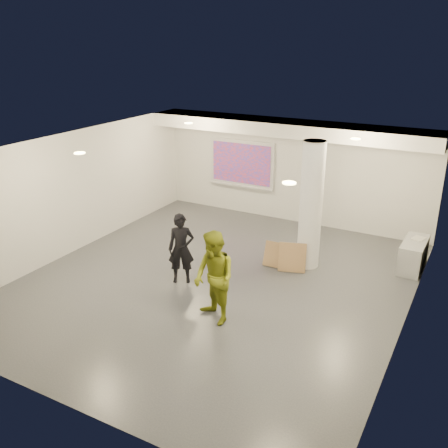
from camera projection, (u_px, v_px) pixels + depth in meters
The scene contains 19 objects.
floor at pixel (215, 282), 11.11m from camera, with size 8.00×9.00×0.01m, color #393C41.
ceiling at pixel (215, 149), 10.04m from camera, with size 8.00×9.00×0.01m, color silver.
wall_back at pixel (292, 171), 14.26m from camera, with size 8.00×0.01×3.00m, color silver.
wall_front at pixel (55, 318), 6.88m from camera, with size 8.00×0.01×3.00m, color silver.
wall_left at pixel (75, 192), 12.36m from camera, with size 0.01×9.00×3.00m, color silver.
wall_right at pixel (412, 256), 8.79m from camera, with size 0.01×9.00×3.00m, color silver.
soffit_band at pixel (287, 128), 13.34m from camera, with size 8.00×1.10×0.36m, color white.
downlight_nw at pixel (189, 123), 13.08m from camera, with size 0.22×0.22×0.02m, color #FFEA8C.
downlight_ne at pixel (355, 139), 11.11m from camera, with size 0.22×0.22×0.02m, color #FFEA8C.
downlight_sw at pixel (80, 153), 9.79m from camera, with size 0.22×0.22×0.02m, color #FFEA8C.
downlight_se at pixel (289, 183), 7.83m from camera, with size 0.22×0.22×0.02m, color #FFEA8C.
column at pixel (311, 206), 11.38m from camera, with size 0.52×0.52×3.00m, color silver.
projection_screen at pixel (242, 164), 14.93m from camera, with size 2.10×0.13×1.42m.
credenza at pixel (413, 255), 11.63m from camera, with size 0.50×1.19×0.69m, color #95989A.
papers_stack at pixel (418, 238), 11.64m from camera, with size 0.25×0.32×0.02m, color silver.
cardboard_back at pixel (292, 258), 11.51m from camera, with size 0.63×0.06×0.69m, color #947048.
cardboard_front at pixel (275, 255), 11.77m from camera, with size 0.55×0.05×0.60m, color #947048.
woman at pixel (181, 249), 10.87m from camera, with size 0.57×0.38×1.57m, color black.
man at pixel (214, 278), 9.31m from camera, with size 0.88×0.69×1.82m, color olive.
Camera 1 is at (4.90, -8.62, 5.17)m, focal length 40.00 mm.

